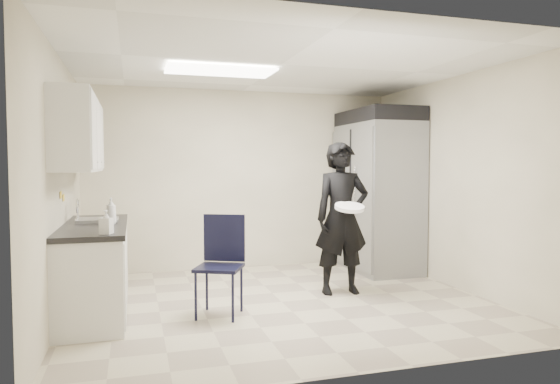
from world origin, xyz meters
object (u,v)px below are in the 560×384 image
object	(u,v)px
commercial_fridge	(378,197)
folding_chair	(219,268)
man_tuxedo	(342,218)
lower_counter	(95,270)

from	to	relation	value
commercial_fridge	folding_chair	distance (m)	3.08
commercial_fridge	man_tuxedo	distance (m)	1.52
commercial_fridge	man_tuxedo	bearing A→B (deg)	-133.32
lower_counter	commercial_fridge	xyz separation A→B (m)	(3.78, 1.07, 0.62)
lower_counter	folding_chair	xyz separation A→B (m)	(1.20, -0.51, 0.06)
folding_chair	man_tuxedo	size ratio (longest dim) A/B	0.55
lower_counter	commercial_fridge	bearing A→B (deg)	15.88
commercial_fridge	man_tuxedo	xyz separation A→B (m)	(-1.04, -1.10, -0.16)
folding_chair	man_tuxedo	xyz separation A→B (m)	(1.54, 0.49, 0.40)
man_tuxedo	folding_chair	bearing A→B (deg)	-159.12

